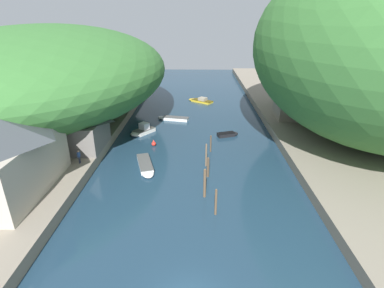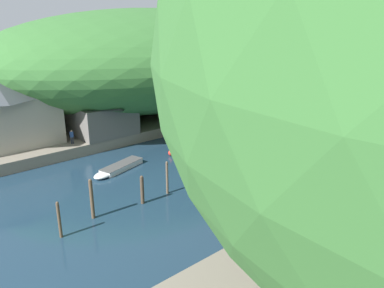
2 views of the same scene
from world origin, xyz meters
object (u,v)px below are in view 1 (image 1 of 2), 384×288
Objects in this scene: person_on_quay at (79,156)px; right_bank_cottage at (295,101)px; boat_navy_launch at (146,166)px; waterfront_building at (5,155)px; boathouse_shed at (75,127)px; boat_cabin_cruiser at (228,134)px; boat_white_cruiser at (142,131)px; boat_far_right_bank at (172,118)px; boat_far_upstream at (200,100)px; channel_buoy_near at (154,143)px.

right_bank_cottage is at bearing -50.13° from person_on_quay.
waterfront_building is at bearing 14.95° from boat_navy_launch.
boat_cabin_cruiser is at bearing 19.85° from boathouse_shed.
boat_white_cruiser is 12.43m from boat_navy_launch.
boathouse_shed reaches higher than boat_far_right_bank.
boat_cabin_cruiser reaches higher than boat_far_right_bank.
boat_far_right_bank is at bearing -166.92° from boat_far_upstream.
channel_buoy_near is at bearing -33.65° from person_on_quay.
boat_far_right_bank is (-21.49, 2.25, -4.04)m from right_bank_cottage.
right_bank_cottage is 3.95× the size of person_on_quay.
right_bank_cottage is 6.80× the size of channel_buoy_near.
boat_white_cruiser is (9.62, 19.68, -4.84)m from waterfront_building.
right_bank_cottage is at bearing 96.65° from boat_cabin_cruiser.
boat_cabin_cruiser is at bearing -152.11° from boat_navy_launch.
boat_navy_launch is at bearing -90.24° from channel_buoy_near.
boat_white_cruiser reaches higher than boat_far_right_bank.
boathouse_shed is 1.67× the size of boat_white_cruiser.
boat_white_cruiser is (-4.32, -7.13, 0.22)m from boat_far_right_bank.
boat_cabin_cruiser is 2.16× the size of person_on_quay.
waterfront_building is 11.46m from boathouse_shed.
boat_navy_launch is at bearing 138.75° from boat_white_cruiser.
boathouse_shed is at bearing -160.42° from channel_buoy_near.
right_bank_cottage is (33.04, 13.41, 0.10)m from boathouse_shed.
boat_navy_launch is (12.17, 7.51, -5.06)m from waterfront_building.
boathouse_shed reaches higher than channel_buoy_near.
boat_far_upstream is 1.27× the size of boat_white_cruiser.
channel_buoy_near is at bearing 50.20° from waterfront_building.
waterfront_building is 30.63m from boat_far_right_bank.
waterfront_building reaches higher than boat_far_right_bank.
boat_far_upstream reaches higher than boat_far_right_bank.
channel_buoy_near is at bearing -160.17° from boat_far_upstream.
boat_far_right_bank is 3.58× the size of person_on_quay.
boat_white_cruiser is at bearing -169.29° from right_bank_cottage.
person_on_quay is at bearing 105.63° from boat_white_cruiser.
boat_far_upstream is at bearing 59.38° from boathouse_shed.
waterfront_building reaches higher than boat_cabin_cruiser.
boat_cabin_cruiser is (21.25, 7.67, -3.92)m from boathouse_shed.
boat_navy_launch is (-1.76, -19.29, 0.00)m from boat_far_right_bank.
boat_white_cruiser is at bearing 161.50° from boat_far_right_bank.
channel_buoy_near is at bearing -106.97° from boat_navy_launch.
boat_far_upstream is at bearing 172.75° from boat_cabin_cruiser.
boat_cabin_cruiser is at bearing 20.09° from channel_buoy_near.
boat_far_right_bank is at bearing 81.90° from channel_buoy_near.
boathouse_shed is 11.16m from boat_navy_launch.
person_on_quay is at bearing -168.44° from boat_far_upstream.
waterfront_building reaches higher than boat_far_upstream.
boat_navy_launch is (2.55, -12.17, -0.22)m from boat_white_cruiser.
waterfront_building is at bearing -170.36° from boat_far_upstream.
boat_cabin_cruiser is at bearing 38.53° from waterfront_building.
boat_navy_launch is 7.13m from channel_buoy_near.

